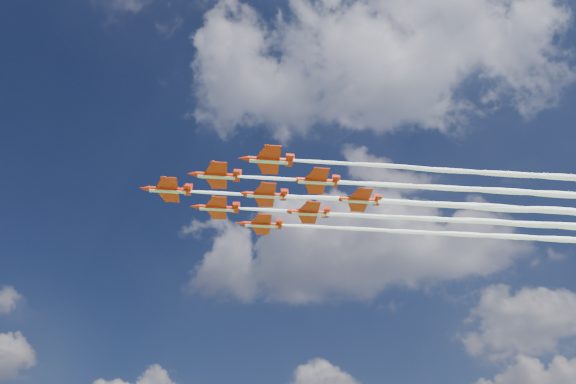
% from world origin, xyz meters
% --- Properties ---
extents(jet_lead, '(103.25, 44.81, 2.94)m').
position_xyz_m(jet_lead, '(20.05, 8.61, 89.57)').
color(jet_lead, red).
extents(jet_row2_port, '(103.25, 44.81, 2.94)m').
position_xyz_m(jet_row2_port, '(32.80, 6.52, 89.57)').
color(jet_row2_port, red).
extents(jet_row2_starb, '(103.25, 44.81, 2.94)m').
position_xyz_m(jet_row2_starb, '(27.81, 18.94, 89.57)').
color(jet_row2_starb, red).
extents(jet_row3_port, '(103.25, 44.81, 2.94)m').
position_xyz_m(jet_row3_port, '(45.56, 4.43, 89.57)').
color(jet_row3_port, red).
extents(jet_row3_centre, '(103.25, 44.81, 2.94)m').
position_xyz_m(jet_row3_centre, '(40.57, 16.85, 89.57)').
color(jet_row3_centre, red).
extents(jet_row3_starb, '(103.25, 44.81, 2.94)m').
position_xyz_m(jet_row3_starb, '(35.57, 29.28, 89.57)').
color(jet_row3_starb, red).
extents(jet_row4_port, '(103.25, 44.81, 2.94)m').
position_xyz_m(jet_row4_port, '(53.32, 14.76, 89.57)').
color(jet_row4_port, red).
extents(jet_row4_starb, '(103.25, 44.81, 2.94)m').
position_xyz_m(jet_row4_starb, '(48.33, 27.19, 89.57)').
color(jet_row4_starb, red).
extents(jet_tail, '(103.25, 44.81, 2.94)m').
position_xyz_m(jet_tail, '(61.08, 25.10, 89.57)').
color(jet_tail, red).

